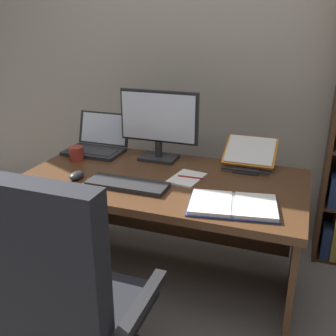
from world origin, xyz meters
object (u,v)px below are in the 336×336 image
(laptop, at_px, (97,144))
(notepad, at_px, (187,178))
(office_chair, at_px, (69,314))
(reading_stand_with_book, at_px, (250,154))
(desk, at_px, (167,204))
(coffee_mug, at_px, (76,154))
(computer_mouse, at_px, (77,175))
(keyboard, at_px, (127,184))
(monitor, at_px, (159,125))
(pen, at_px, (191,177))
(open_binder, at_px, (233,205))

(laptop, distance_m, notepad, 0.73)
(office_chair, xyz_separation_m, reading_stand_with_book, (0.50, 1.16, 0.34))
(desk, bearing_deg, coffee_mug, 179.46)
(reading_stand_with_book, xyz_separation_m, coffee_mug, (-1.00, -0.27, -0.03))
(desk, bearing_deg, computer_mouse, -149.94)
(keyboard, bearing_deg, office_chair, -86.29)
(office_chair, distance_m, computer_mouse, 0.78)
(monitor, distance_m, coffee_mug, 0.53)
(computer_mouse, height_order, reading_stand_with_book, reading_stand_with_book)
(notepad, bearing_deg, office_chair, -104.36)
(keyboard, height_order, notepad, keyboard)
(desk, relative_size, office_chair, 1.45)
(desk, xyz_separation_m, laptop, (-0.56, 0.21, 0.24))
(coffee_mug, bearing_deg, office_chair, -60.77)
(keyboard, relative_size, pen, 3.00)
(pen, bearing_deg, monitor, 138.11)
(pen, bearing_deg, open_binder, -42.06)
(monitor, xyz_separation_m, laptop, (-0.43, 0.00, -0.16))
(laptop, height_order, reading_stand_with_book, laptop)
(coffee_mug, bearing_deg, monitor, 23.07)
(monitor, height_order, coffee_mug, monitor)
(computer_mouse, bearing_deg, desk, 30.06)
(open_binder, bearing_deg, computer_mouse, 167.28)
(desk, relative_size, coffee_mug, 17.39)
(pen, bearing_deg, computer_mouse, -160.88)
(laptop, distance_m, keyboard, 0.63)
(desk, distance_m, keyboard, 0.35)
(laptop, relative_size, pen, 2.57)
(open_binder, height_order, coffee_mug, coffee_mug)
(desk, bearing_deg, pen, -17.60)
(desk, distance_m, laptop, 0.64)
(reading_stand_with_book, bearing_deg, monitor, -172.46)
(notepad, bearing_deg, computer_mouse, -160.25)
(notepad, distance_m, pen, 0.02)
(desk, distance_m, office_chair, 0.90)
(desk, bearing_deg, notepad, -20.12)
(desk, height_order, keyboard, keyboard)
(office_chair, bearing_deg, monitor, 92.49)
(office_chair, height_order, laptop, office_chair)
(keyboard, bearing_deg, desk, 62.71)
(keyboard, relative_size, computer_mouse, 4.04)
(laptop, xyz_separation_m, keyboard, (0.43, -0.45, -0.04))
(office_chair, height_order, coffee_mug, office_chair)
(office_chair, height_order, keyboard, office_chair)
(keyboard, distance_m, coffee_mug, 0.53)
(desk, height_order, laptop, laptop)
(office_chair, distance_m, keyboard, 0.70)
(monitor, bearing_deg, notepad, -44.03)
(laptop, bearing_deg, open_binder, -27.08)
(desk, xyz_separation_m, pen, (0.15, -0.05, 0.21))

